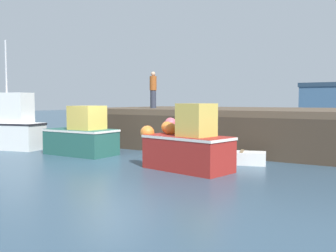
{
  "coord_description": "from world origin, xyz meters",
  "views": [
    {
      "loc": [
        9.08,
        -10.62,
        2.14
      ],
      "look_at": [
        0.45,
        3.16,
        1.07
      ],
      "focal_mm": 40.83,
      "sensor_mm": 36.0,
      "label": 1
    }
  ],
  "objects_px": {
    "fishing_boat_mid": "(187,145)",
    "fishing_boat_near_right": "(82,136)",
    "mooring_buoy_foreground": "(64,147)",
    "dockworker": "(153,90)",
    "rowboat": "(242,158)",
    "fishing_boat_near_left": "(10,128)"
  },
  "relations": [
    {
      "from": "fishing_boat_mid",
      "to": "dockworker",
      "type": "height_order",
      "value": "dockworker"
    },
    {
      "from": "fishing_boat_near_right",
      "to": "fishing_boat_mid",
      "type": "xyz_separation_m",
      "value": [
        5.18,
        -0.71,
        0.04
      ]
    },
    {
      "from": "fishing_boat_near_left",
      "to": "mooring_buoy_foreground",
      "type": "xyz_separation_m",
      "value": [
        3.36,
        0.05,
        -0.64
      ]
    },
    {
      "from": "fishing_boat_near_right",
      "to": "mooring_buoy_foreground",
      "type": "relative_size",
      "value": 4.23
    },
    {
      "from": "fishing_boat_mid",
      "to": "fishing_boat_near_right",
      "type": "bearing_deg",
      "value": 172.15
    },
    {
      "from": "rowboat",
      "to": "dockworker",
      "type": "height_order",
      "value": "dockworker"
    },
    {
      "from": "fishing_boat_mid",
      "to": "rowboat",
      "type": "relative_size",
      "value": 1.83
    },
    {
      "from": "dockworker",
      "to": "fishing_boat_near_right",
      "type": "bearing_deg",
      "value": -93.42
    },
    {
      "from": "fishing_boat_near_right",
      "to": "rowboat",
      "type": "distance_m",
      "value": 6.35
    },
    {
      "from": "fishing_boat_near_left",
      "to": "dockworker",
      "type": "bearing_deg",
      "value": 49.27
    },
    {
      "from": "fishing_boat_near_right",
      "to": "dockworker",
      "type": "relative_size",
      "value": 1.59
    },
    {
      "from": "fishing_boat_near_left",
      "to": "rowboat",
      "type": "relative_size",
      "value": 2.78
    },
    {
      "from": "mooring_buoy_foreground",
      "to": "dockworker",
      "type": "bearing_deg",
      "value": 79.17
    },
    {
      "from": "rowboat",
      "to": "dockworker",
      "type": "distance_m",
      "value": 7.25
    },
    {
      "from": "rowboat",
      "to": "dockworker",
      "type": "relative_size",
      "value": 0.97
    },
    {
      "from": "fishing_boat_near_right",
      "to": "rowboat",
      "type": "height_order",
      "value": "fishing_boat_near_right"
    },
    {
      "from": "dockworker",
      "to": "mooring_buoy_foreground",
      "type": "relative_size",
      "value": 2.66
    },
    {
      "from": "rowboat",
      "to": "mooring_buoy_foreground",
      "type": "relative_size",
      "value": 2.57
    },
    {
      "from": "fishing_boat_near_left",
      "to": "fishing_boat_mid",
      "type": "relative_size",
      "value": 1.52
    },
    {
      "from": "fishing_boat_mid",
      "to": "rowboat",
      "type": "bearing_deg",
      "value": 62.5
    },
    {
      "from": "fishing_boat_mid",
      "to": "mooring_buoy_foreground",
      "type": "xyz_separation_m",
      "value": [
        -5.85,
        0.37,
        -0.46
      ]
    },
    {
      "from": "fishing_boat_mid",
      "to": "mooring_buoy_foreground",
      "type": "bearing_deg",
      "value": 176.41
    }
  ]
}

